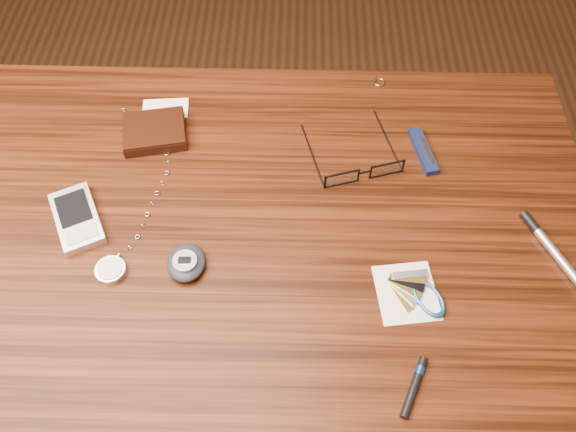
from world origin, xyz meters
name	(u,v)px	position (x,y,z in m)	size (l,w,h in m)	color
ground	(269,391)	(0.00, 0.00, 0.00)	(3.80, 3.80, 0.00)	#472814
desk	(258,274)	(0.00, 0.00, 0.65)	(1.00, 0.70, 0.75)	#3D1909
wallet_and_card	(155,131)	(-0.17, 0.19, 0.76)	(0.11, 0.13, 0.02)	black
eyeglasses	(363,170)	(0.16, 0.12, 0.76)	(0.16, 0.16, 0.03)	black
gold_ring	(379,82)	(0.20, 0.32, 0.75)	(0.02, 0.02, 0.00)	tan
pocket_watch	(114,262)	(-0.19, -0.04, 0.76)	(0.10, 0.32, 0.01)	silver
pda_phone	(77,218)	(-0.26, 0.03, 0.76)	(0.10, 0.12, 0.02)	silver
pedometer	(186,262)	(-0.09, -0.04, 0.76)	(0.05, 0.06, 0.02)	black
notepad_keys	(417,294)	(0.22, -0.08, 0.75)	(0.11, 0.10, 0.01)	white
pocket_knife	(423,151)	(0.26, 0.17, 0.76)	(0.04, 0.09, 0.01)	#0D1B39
silver_pen	(551,248)	(0.41, -0.01, 0.76)	(0.08, 0.14, 0.01)	silver
black_blue_pen	(415,385)	(0.21, -0.20, 0.76)	(0.04, 0.08, 0.01)	black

